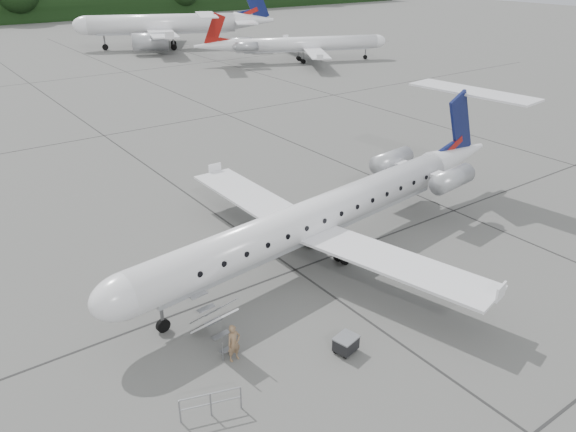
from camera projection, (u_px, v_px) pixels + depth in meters
ground at (385, 270)px, 29.36m from camera, size 320.00×320.00×0.00m
main_regional_jet at (313, 200)px, 28.84m from camera, size 29.77×23.09×7.05m
airstair at (213, 323)px, 23.38m from camera, size 1.15×2.51×2.21m
passenger at (234, 343)px, 22.60m from camera, size 0.63×0.44×1.65m
safety_railing at (211, 405)px, 19.97m from camera, size 2.12×0.75×1.00m
baggage_cart at (346, 344)px, 23.22m from camera, size 1.07×0.94×0.80m
bg_narrowbody at (162, 14)px, 94.18m from camera, size 37.68×33.40×11.18m
bg_regional_right at (308, 37)px, 83.43m from camera, size 33.21×29.01×7.26m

